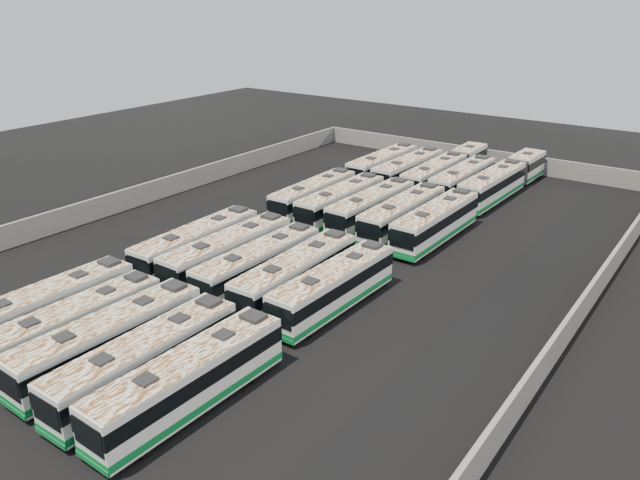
{
  "coord_description": "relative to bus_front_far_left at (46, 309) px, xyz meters",
  "views": [
    {
      "loc": [
        29.66,
        -39.8,
        21.32
      ],
      "look_at": [
        1.26,
        -0.16,
        1.6
      ],
      "focal_mm": 35.0,
      "sensor_mm": 36.0,
      "label": 1
    }
  ],
  "objects": [
    {
      "name": "ground",
      "position": [
        6.1,
        20.85,
        -1.77
      ],
      "size": [
        140.0,
        140.0,
        0.0
      ],
      "primitive_type": "plane",
      "color": "black",
      "rests_on": "ground"
    },
    {
      "name": "perimeter_wall",
      "position": [
        6.1,
        20.85,
        -0.67
      ],
      "size": [
        45.2,
        73.2,
        2.2
      ],
      "color": "slate",
      "rests_on": "ground"
    },
    {
      "name": "bus_front_far_left",
      "position": [
        0.0,
        0.0,
        0.0
      ],
      "size": [
        2.92,
        12.37,
        3.47
      ],
      "rotation": [
        0.0,
        0.0,
        -0.03
      ],
      "color": "silver",
      "rests_on": "ground"
    },
    {
      "name": "bus_front_left",
      "position": [
        3.4,
        -0.27,
        -0.04
      ],
      "size": [
        2.77,
        12.05,
        3.38
      ],
      "rotation": [
        0.0,
        0.0,
        -0.02
      ],
      "color": "silver",
      "rests_on": "ground"
    },
    {
      "name": "bus_front_center",
      "position": [
        6.7,
        -0.05,
        0.02
      ],
      "size": [
        2.95,
        12.51,
        3.51
      ],
      "rotation": [
        0.0,
        0.0,
        -0.03
      ],
      "color": "silver",
      "rests_on": "ground"
    },
    {
      "name": "bus_front_right",
      "position": [
        10.23,
        -0.25,
        0.01
      ],
      "size": [
        2.67,
        12.4,
        3.49
      ],
      "rotation": [
        0.0,
        0.0,
        0.0
      ],
      "color": "silver",
      "rests_on": "ground"
    },
    {
      "name": "bus_front_far_right",
      "position": [
        13.61,
        -0.11,
        0.02
      ],
      "size": [
        2.89,
        12.47,
        3.5
      ],
      "rotation": [
        0.0,
        0.0,
        -0.02
      ],
      "color": "silver",
      "rests_on": "ground"
    },
    {
      "name": "bus_midfront_far_left",
      "position": [
        0.03,
        13.61,
        0.02
      ],
      "size": [
        2.95,
        12.5,
        3.51
      ],
      "rotation": [
        0.0,
        0.0,
        0.03
      ],
      "color": "silver",
      "rests_on": "ground"
    },
    {
      "name": "bus_midfront_left",
      "position": [
        3.33,
        13.76,
        0.04
      ],
      "size": [
        2.88,
        12.59,
        3.54
      ],
      "rotation": [
        0.0,
        0.0,
        -0.02
      ],
      "color": "silver",
      "rests_on": "ground"
    },
    {
      "name": "bus_midfront_center",
      "position": [
        6.68,
        13.55,
        -0.02
      ],
      "size": [
        2.77,
        12.21,
        3.43
      ],
      "rotation": [
        0.0,
        0.0,
        -0.02
      ],
      "color": "silver",
      "rests_on": "ground"
    },
    {
      "name": "bus_midfront_right",
      "position": [
        10.22,
        13.66,
        0.02
      ],
      "size": [
        2.91,
        12.5,
        3.51
      ],
      "rotation": [
        0.0,
        0.0,
        0.02
      ],
      "color": "silver",
      "rests_on": "ground"
    },
    {
      "name": "bus_midfront_far_right",
      "position": [
        13.48,
        13.76,
        -0.03
      ],
      "size": [
        2.83,
        12.15,
        3.41
      ],
      "rotation": [
        0.0,
        0.0,
        -0.02
      ],
      "color": "silver",
      "rests_on": "ground"
    },
    {
      "name": "bus_midback_far_left",
      "position": [
        0.02,
        29.82,
        -0.04
      ],
      "size": [
        2.75,
        12.06,
        3.39
      ],
      "rotation": [
        0.0,
        0.0,
        0.02
      ],
      "color": "silver",
      "rests_on": "ground"
    },
    {
      "name": "bus_midback_left",
      "position": [
        3.41,
        29.76,
        -0.02
      ],
      "size": [
        2.64,
        12.2,
        3.43
      ],
      "rotation": [
        0.0,
        0.0,
        -0.0
      ],
      "color": "silver",
      "rests_on": "ground"
    },
    {
      "name": "bus_midback_center",
      "position": [
        6.75,
        30.02,
        -0.02
      ],
      "size": [
        2.82,
        12.22,
        3.43
      ],
      "rotation": [
        0.0,
        0.0,
        -0.02
      ],
      "color": "silver",
      "rests_on": "ground"
    },
    {
      "name": "bus_midback_right",
      "position": [
        10.22,
        29.89,
        0.01
      ],
      "size": [
        2.64,
        12.37,
        3.48
      ],
      "rotation": [
        0.0,
        0.0,
        -0.0
      ],
      "color": "silver",
      "rests_on": "ground"
    },
    {
      "name": "bus_midback_far_right",
      "position": [
        13.61,
        29.84,
        0.03
      ],
      "size": [
        2.78,
        12.52,
        3.52
      ],
      "rotation": [
        0.0,
        0.0,
        -0.01
      ],
      "color": "silver",
      "rests_on": "ground"
    },
    {
      "name": "bus_back_far_left",
      "position": [
        -0.01,
        43.73,
        0.01
      ],
      "size": [
        2.64,
        12.4,
        3.49
      ],
      "rotation": [
        0.0,
        0.0,
        -0.0
      ],
      "color": "silver",
      "rests_on": "ground"
    },
    {
      "name": "bus_back_left",
      "position": [
        3.39,
        43.71,
        -0.0
      ],
      "size": [
        2.89,
        12.34,
        3.46
      ],
      "rotation": [
        0.0,
        0.0,
        -0.02
      ],
      "color": "silver",
      "rests_on": "ground"
    },
    {
      "name": "bus_back_center",
      "position": [
        6.78,
        46.77,
        -0.04
      ],
      "size": [
        2.71,
        18.77,
        3.4
      ],
      "rotation": [
        0.0,
        0.0,
        0.01
      ],
      "color": "silver",
      "rests_on": "ground"
    },
    {
      "name": "bus_back_right",
      "position": [
        10.14,
        43.7,
        -0.01
      ],
      "size": [
        2.64,
        12.22,
        3.44
      ],
      "rotation": [
        0.0,
        0.0,
        -0.0
      ],
      "color": "silver",
      "rests_on": "ground"
    },
    {
      "name": "bus_back_far_right",
      "position": [
        13.65,
        46.96,
        0.01
      ],
      "size": [
        3.09,
        19.26,
        3.48
      ],
      "rotation": [
        0.0,
        0.0,
        -0.02
      ],
      "color": "silver",
      "rests_on": "ground"
    }
  ]
}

